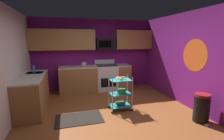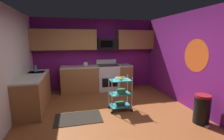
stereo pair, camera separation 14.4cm
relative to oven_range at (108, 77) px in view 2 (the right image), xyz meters
name	(u,v)px [view 2 (the right image)]	position (x,y,z in m)	size (l,w,h in m)	color
floor	(110,116)	(-0.40, -2.10, -0.50)	(4.40, 4.80, 0.04)	brown
wall_back	(96,54)	(-0.40, 0.33, 0.82)	(4.52, 0.06, 2.60)	#751970
wall_left	(4,67)	(-2.63, -2.10, 0.82)	(0.06, 4.80, 2.60)	silver
wall_right	(191,61)	(1.83, -2.10, 0.82)	(0.06, 4.80, 2.60)	#751970
wall_flower_decal	(196,56)	(1.79, -2.29, 0.97)	(0.84, 0.84, 0.00)	#E5591E
counter_run	(75,83)	(-1.20, -0.51, -0.01)	(3.48, 2.42, 0.92)	#9E6B3D
oven_range	(108,77)	(0.00, 0.00, 0.00)	(0.76, 0.65, 1.10)	white
upper_cabinets	(94,40)	(-0.49, 0.13, 1.37)	(4.40, 0.33, 0.70)	#9E6B3D
microwave	(107,44)	(0.00, 0.10, 1.22)	(0.70, 0.39, 0.40)	black
rolling_cart	(120,94)	(-0.08, -1.87, -0.03)	(0.60, 0.38, 0.91)	silver
fruit_bowl	(120,78)	(-0.08, -1.87, 0.40)	(0.27, 0.27, 0.07)	silver
mixing_bowl_large	(121,91)	(-0.05, -1.87, 0.04)	(0.25, 0.25, 0.11)	#387F4C
book_stack	(120,104)	(-0.08, -1.87, -0.30)	(0.26, 0.19, 0.08)	#1E4C8C
kettle	(85,64)	(-0.82, 0.00, 0.52)	(0.21, 0.18, 0.26)	beige
dish_soap_bottle	(36,69)	(-2.32, -0.76, 0.54)	(0.06, 0.06, 0.20)	#2D8CBF
trash_can	(202,109)	(1.50, -2.97, -0.15)	(0.34, 0.42, 0.66)	black
floor_rug	(78,118)	(-1.18, -2.10, -0.47)	(1.10, 0.70, 0.01)	black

